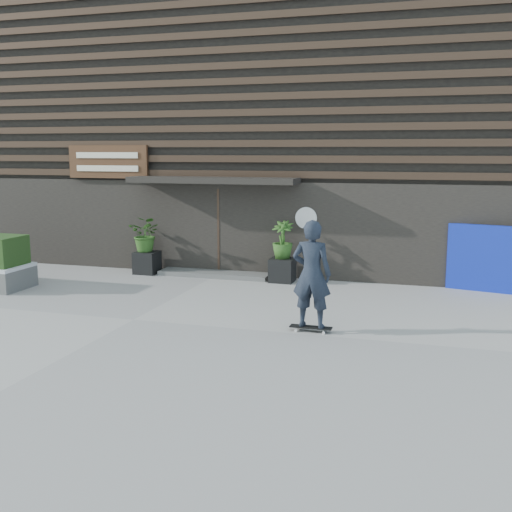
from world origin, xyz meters
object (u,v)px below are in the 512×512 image
(planter_pot_right, at_px, (282,270))
(skateboarder, at_px, (312,274))
(planter_pot_left, at_px, (147,262))
(blue_tarp, at_px, (484,258))

(planter_pot_right, xyz_separation_m, skateboarder, (1.62, -4.20, 0.78))
(planter_pot_left, distance_m, blue_tarp, 8.65)
(planter_pot_left, distance_m, planter_pot_right, 3.80)
(planter_pot_right, bearing_deg, planter_pot_left, 180.00)
(planter_pot_left, bearing_deg, planter_pot_right, 0.00)
(planter_pot_left, bearing_deg, skateboarder, -37.74)
(planter_pot_right, distance_m, skateboarder, 4.57)
(planter_pot_right, xyz_separation_m, blue_tarp, (4.83, 0.30, 0.49))
(planter_pot_left, height_order, skateboarder, skateboarder)
(blue_tarp, bearing_deg, planter_pot_right, -164.29)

